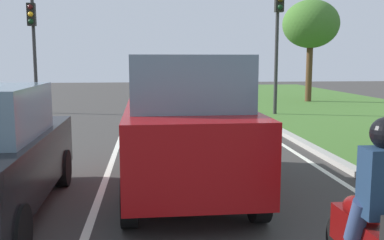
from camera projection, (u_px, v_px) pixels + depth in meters
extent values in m
plane|color=#383533|center=(145.00, 134.00, 12.98)|extent=(60.00, 60.00, 0.00)
cube|color=silver|center=(122.00, 135.00, 12.91)|extent=(0.12, 32.00, 0.01)
cube|color=silver|center=(263.00, 132.00, 13.33)|extent=(0.12, 32.00, 0.01)
cube|color=#9E9B93|center=(279.00, 130.00, 13.38)|extent=(0.24, 48.00, 0.12)
cube|color=maroon|center=(185.00, 137.00, 7.30)|extent=(1.94, 4.52, 1.10)
cube|color=slate|center=(185.00, 81.00, 7.02)|extent=(1.73, 2.72, 0.80)
cylinder|color=black|center=(135.00, 151.00, 8.78)|extent=(0.23, 0.76, 0.76)
cylinder|color=black|center=(220.00, 149.00, 8.97)|extent=(0.23, 0.76, 0.76)
cylinder|color=black|center=(130.00, 199.00, 5.77)|extent=(0.23, 0.76, 0.76)
cylinder|color=black|center=(258.00, 195.00, 5.96)|extent=(0.23, 0.76, 0.76)
cylinder|color=black|center=(63.00, 168.00, 7.66)|extent=(0.23, 0.64, 0.64)
cylinder|color=black|center=(16.00, 233.00, 4.78)|extent=(0.23, 0.64, 0.64)
ellipsoid|color=#590A0A|center=(360.00, 210.00, 4.14)|extent=(0.28, 0.50, 0.24)
cylinder|color=navy|center=(357.00, 221.00, 3.85)|extent=(0.16, 0.29, 0.45)
cylinder|color=#2D2D2D|center=(276.00, 52.00, 17.06)|extent=(0.14, 0.14, 5.05)
cube|color=black|center=(279.00, 0.00, 16.60)|extent=(0.32, 0.24, 0.90)
sphere|color=#382B0C|center=(280.00, 0.00, 16.47)|extent=(0.20, 0.20, 0.20)
sphere|color=black|center=(280.00, 7.00, 16.51)|extent=(0.20, 0.20, 0.20)
cylinder|color=#2D2D2D|center=(35.00, 55.00, 17.92)|extent=(0.14, 0.14, 4.77)
cube|color=black|center=(31.00, 14.00, 17.49)|extent=(0.32, 0.24, 0.90)
sphere|color=#3F0F0F|center=(30.00, 7.00, 17.33)|extent=(0.20, 0.20, 0.20)
sphere|color=#F2AD19|center=(31.00, 14.00, 17.37)|extent=(0.20, 0.20, 0.20)
sphere|color=black|center=(31.00, 21.00, 17.40)|extent=(0.20, 0.20, 0.20)
cylinder|color=#4C331E|center=(309.00, 74.00, 22.47)|extent=(0.32, 0.32, 2.94)
ellipsoid|color=#3D6B28|center=(311.00, 24.00, 22.12)|extent=(2.86, 2.86, 2.43)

